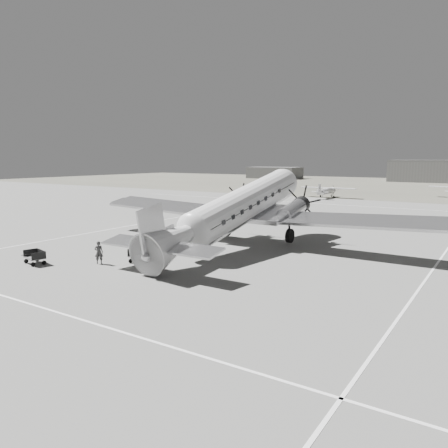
{
  "coord_description": "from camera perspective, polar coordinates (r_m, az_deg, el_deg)",
  "views": [
    {
      "loc": [
        15.72,
        -26.15,
        7.18
      ],
      "look_at": [
        -2.3,
        1.4,
        2.2
      ],
      "focal_mm": 35.0,
      "sensor_mm": 36.0,
      "label": 1
    }
  ],
  "objects": [
    {
      "name": "light_plane_left",
      "position": [
        81.99,
        13.3,
        4.1
      ],
      "size": [
        10.35,
        8.44,
        2.13
      ],
      "primitive_type": null,
      "rotation": [
        0.0,
        0.0,
        0.01
      ],
      "color": "silver",
      "rests_on": "ground"
    },
    {
      "name": "taxi_line_near",
      "position": [
        21.13,
        -18.34,
        -11.71
      ],
      "size": [
        60.0,
        0.15,
        0.01
      ],
      "primitive_type": "cube",
      "color": "white",
      "rests_on": "ground"
    },
    {
      "name": "taxi_line_horizon",
      "position": [
        68.37,
        19.72,
        2.08
      ],
      "size": [
        90.0,
        0.15,
        0.01
      ],
      "primitive_type": "cube",
      "color": "white",
      "rests_on": "ground"
    },
    {
      "name": "dc3_airliner",
      "position": [
        34.86,
        1.8,
        1.77
      ],
      "size": [
        32.07,
        22.4,
        6.07
      ],
      "primitive_type": null,
      "rotation": [
        0.0,
        0.0,
        0.01
      ],
      "color": "#B4B4B7",
      "rests_on": "ground"
    },
    {
      "name": "baggage_cart_near",
      "position": [
        30.58,
        -10.76,
        -4.18
      ],
      "size": [
        1.82,
        1.34,
        0.98
      ],
      "primitive_type": null,
      "rotation": [
        0.0,
        0.0,
        -0.06
      ],
      "color": "#525252",
      "rests_on": "ground"
    },
    {
      "name": "shed_secondary",
      "position": [
        157.96,
        6.62,
        6.67
      ],
      "size": [
        18.0,
        10.0,
        4.0
      ],
      "primitive_type": "cube",
      "color": "#525252",
      "rests_on": "ground"
    },
    {
      "name": "baggage_cart_far",
      "position": [
        32.6,
        -23.49,
        -4.0
      ],
      "size": [
        1.88,
        1.52,
        0.93
      ],
      "primitive_type": null,
      "rotation": [
        0.0,
        0.0,
        -0.24
      ],
      "color": "#525252",
      "rests_on": "ground"
    },
    {
      "name": "ramp_agent",
      "position": [
        31.75,
        -8.67,
        -3.16
      ],
      "size": [
        0.88,
        0.94,
        1.53
      ],
      "primitive_type": "imported",
      "rotation": [
        0.0,
        0.0,
        1.01
      ],
      "color": "silver",
      "rests_on": "ground"
    },
    {
      "name": "ground_crew",
      "position": [
        31.09,
        -16.03,
        -3.59
      ],
      "size": [
        0.69,
        0.66,
        1.59
      ],
      "primitive_type": "imported",
      "rotation": [
        0.0,
        0.0,
        3.83
      ],
      "color": "#2E2E2E",
      "rests_on": "ground"
    },
    {
      "name": "taxi_line_left",
      "position": [
        49.95,
        -9.72,
        0.22
      ],
      "size": [
        0.15,
        60.0,
        0.01
      ],
      "primitive_type": "cube",
      "color": "white",
      "rests_on": "ground"
    },
    {
      "name": "taxi_line_right",
      "position": [
        27.37,
        24.36,
        -7.38
      ],
      "size": [
        0.15,
        80.0,
        0.01
      ],
      "primitive_type": "cube",
      "color": "white",
      "rests_on": "ground"
    },
    {
      "name": "ground",
      "position": [
        31.34,
        2.12,
        -4.65
      ],
      "size": [
        260.0,
        260.0,
        0.0
      ],
      "primitive_type": "plane",
      "color": "slate",
      "rests_on": "ground"
    },
    {
      "name": "passenger",
      "position": [
        33.65,
        -5.83,
        -2.45
      ],
      "size": [
        0.61,
        0.82,
        1.51
      ],
      "primitive_type": "imported",
      "rotation": [
        0.0,
        0.0,
        1.76
      ],
      "color": "silver",
      "rests_on": "ground"
    },
    {
      "name": "grass_infield",
      "position": [
        122.37,
        25.83,
        4.39
      ],
      "size": [
        260.0,
        90.0,
        0.01
      ],
      "primitive_type": "cube",
      "color": "#5A584B",
      "rests_on": "ground"
    }
  ]
}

